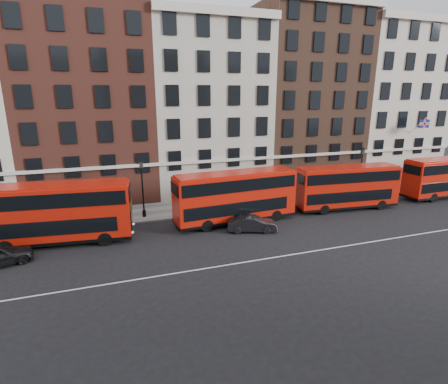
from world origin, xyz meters
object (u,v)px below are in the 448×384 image
object	(u,v)px
car_front	(252,224)
bus_d	(447,176)
bus_b	(235,196)
bus_a	(54,212)
traffic_light	(424,171)
bus_c	(347,186)

from	to	relation	value
car_front	bus_d	bearing A→B (deg)	-65.96
car_front	bus_b	bearing A→B (deg)	31.43
bus_a	bus_d	world-z (taller)	bus_a
bus_b	traffic_light	size ratio (longest dim) A/B	3.34
bus_b	bus_d	distance (m)	24.69
bus_a	bus_b	distance (m)	14.39
bus_b	bus_d	xyz separation A→B (m)	(24.69, 0.00, -0.09)
bus_a	bus_c	distance (m)	25.99
bus_b	car_front	bearing A→B (deg)	-80.66
bus_a	bus_b	size ratio (longest dim) A/B	1.03
bus_c	bus_d	bearing A→B (deg)	4.74
bus_c	bus_b	bearing A→B (deg)	-175.22
bus_d	traffic_light	world-z (taller)	bus_d
bus_b	bus_d	world-z (taller)	bus_b
bus_d	car_front	bearing A→B (deg)	-174.87
bus_a	bus_c	xyz separation A→B (m)	(25.99, -0.00, -0.19)
bus_a	car_front	bearing A→B (deg)	-3.00
traffic_light	car_front	bearing A→B (deg)	-167.80
bus_a	traffic_light	bearing A→B (deg)	10.34
traffic_light	bus_b	bearing A→B (deg)	-173.78
bus_c	car_front	xyz separation A→B (m)	(-11.02, -2.49, -1.64)
bus_a	bus_d	size ratio (longest dim) A/B	1.08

